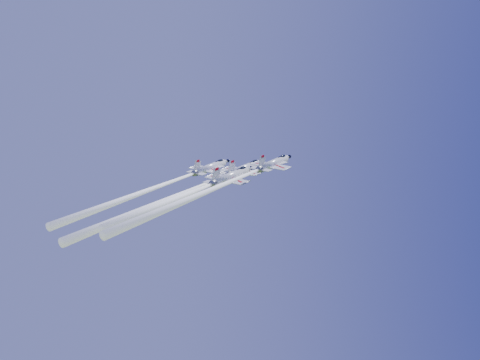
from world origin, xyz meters
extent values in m
cylinder|color=white|center=(1.99, 4.39, 92.14)|extent=(3.80, 7.71, 11.47)
cone|color=white|center=(6.88, 8.43, 94.84)|extent=(2.82, 3.30, 3.10)
cone|color=black|center=(8.02, 9.37, 95.47)|extent=(1.42, 1.66, 1.56)
cone|color=slate|center=(-2.52, 0.66, 89.64)|extent=(2.71, 2.80, 2.16)
ellipsoid|color=black|center=(5.09, 6.69, 94.49)|extent=(2.84, 2.79, 2.21)
cube|color=black|center=(4.03, 5.73, 94.13)|extent=(0.91, 0.88, 0.72)
cube|color=white|center=(1.19, 3.82, 91.47)|extent=(9.27, 8.55, 4.12)
cube|color=white|center=(2.75, 6.59, 93.17)|extent=(3.09, 2.70, 1.64)
cube|color=white|center=(4.44, 4.98, 92.52)|extent=(3.09, 2.70, 1.64)
cube|color=white|center=(-1.85, 1.25, 89.92)|extent=(4.98, 4.61, 2.22)
cube|color=white|center=(-1.81, 0.67, 91.44)|extent=(2.05, 2.81, 3.51)
cube|color=#BC0912|center=(-1.74, 0.24, 92.71)|extent=(1.00, 1.05, 0.97)
cube|color=black|center=(2.08, 4.80, 91.35)|extent=(7.27, 6.10, 4.05)
sphere|color=white|center=(-2.69, 0.52, 89.55)|extent=(1.00, 1.13, 1.02)
cone|color=white|center=(-18.87, -12.85, 80.60)|extent=(7.20, 23.54, 41.64)
cylinder|color=white|center=(-5.99, 6.23, 92.45)|extent=(3.49, 7.09, 10.55)
cone|color=white|center=(-1.49, 9.94, 94.94)|extent=(2.59, 3.03, 2.85)
cone|color=black|center=(-0.45, 10.81, 95.51)|extent=(1.31, 1.53, 1.43)
cone|color=slate|center=(-10.13, 2.80, 90.16)|extent=(2.49, 2.58, 1.99)
ellipsoid|color=black|center=(-3.14, 8.34, 94.61)|extent=(2.61, 2.57, 2.03)
cube|color=black|center=(-4.11, 7.46, 94.28)|extent=(0.84, 0.81, 0.66)
cube|color=white|center=(-6.72, 5.70, 91.83)|extent=(8.52, 7.86, 3.79)
cube|color=white|center=(-5.29, 8.25, 93.40)|extent=(2.84, 2.49, 1.51)
cube|color=white|center=(-3.73, 6.77, 92.80)|extent=(2.84, 2.49, 1.51)
cube|color=white|center=(-9.52, 3.34, 90.41)|extent=(4.58, 4.24, 2.04)
cube|color=white|center=(-9.48, 2.81, 91.81)|extent=(1.88, 2.58, 3.23)
cube|color=#BC0912|center=(-9.42, 2.41, 92.98)|extent=(0.92, 0.96, 0.90)
cube|color=black|center=(-5.90, 6.61, 91.73)|extent=(6.68, 5.61, 3.73)
sphere|color=white|center=(-10.29, 2.67, 90.07)|extent=(0.92, 1.04, 0.94)
cone|color=white|center=(-24.14, -8.78, 82.41)|extent=(6.32, 20.30, 35.75)
cylinder|color=white|center=(5.95, -6.78, 91.10)|extent=(3.44, 7.00, 10.40)
cone|color=white|center=(10.38, -3.12, 93.55)|extent=(2.55, 2.99, 2.81)
cone|color=black|center=(11.41, -2.26, 94.12)|extent=(1.29, 1.51, 1.41)
cone|color=slate|center=(1.86, -10.16, 88.83)|extent=(2.45, 2.54, 1.96)
ellipsoid|color=black|center=(8.76, -4.69, 93.23)|extent=(2.57, 2.53, 2.00)
cube|color=black|center=(7.80, -5.57, 92.90)|extent=(0.82, 0.80, 0.66)
cube|color=white|center=(5.22, -7.30, 90.49)|extent=(8.41, 7.75, 3.74)
cube|color=white|center=(6.63, -4.78, 92.03)|extent=(2.81, 2.45, 1.49)
cube|color=white|center=(8.17, -6.24, 91.44)|extent=(2.81, 2.45, 1.49)
cube|color=white|center=(2.46, -9.63, 89.08)|extent=(4.51, 4.18, 2.01)
cube|color=white|center=(2.50, -10.15, 90.47)|extent=(1.86, 2.55, 3.19)
cube|color=#BC0912|center=(2.56, -10.55, 91.62)|extent=(0.91, 0.95, 0.88)
cube|color=black|center=(6.03, -6.40, 90.38)|extent=(6.59, 5.53, 3.68)
sphere|color=white|center=(1.70, -10.29, 88.75)|extent=(0.90, 1.03, 0.92)
cone|color=white|center=(-13.33, -22.72, 80.43)|extent=(6.64, 21.83, 38.67)
cylinder|color=white|center=(-3.03, -4.10, 88.31)|extent=(3.91, 7.95, 11.82)
cone|color=white|center=(2.01, 0.06, 91.10)|extent=(2.90, 3.40, 3.19)
cone|color=black|center=(3.18, 1.03, 91.74)|extent=(1.46, 1.71, 1.60)
cone|color=slate|center=(-7.67, -7.94, 85.74)|extent=(2.79, 2.89, 2.22)
ellipsoid|color=black|center=(0.17, -1.73, 90.73)|extent=(2.92, 2.88, 2.28)
cube|color=black|center=(-0.92, -2.72, 90.36)|extent=(0.94, 0.90, 0.74)
cube|color=white|center=(-3.85, -4.69, 87.62)|extent=(9.55, 8.81, 4.25)
cube|color=white|center=(-2.25, -1.83, 89.37)|extent=(3.19, 2.79, 1.69)
cube|color=white|center=(-0.50, -3.49, 88.70)|extent=(3.19, 2.79, 1.69)
cube|color=white|center=(-6.99, -7.34, 86.02)|extent=(5.13, 4.75, 2.28)
cube|color=white|center=(-6.94, -7.93, 87.59)|extent=(2.11, 2.89, 3.62)
cube|color=#BC0912|center=(-6.87, -8.38, 88.90)|extent=(1.03, 1.08, 1.00)
cube|color=black|center=(-2.93, -3.67, 87.50)|extent=(7.49, 6.28, 4.18)
sphere|color=white|center=(-7.85, -8.09, 85.64)|extent=(1.03, 1.17, 1.05)
cone|color=white|center=(-18.38, -16.80, 79.81)|extent=(5.64, 16.23, 27.69)
camera|label=1|loc=(-25.65, -116.59, 64.86)|focal=40.00mm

